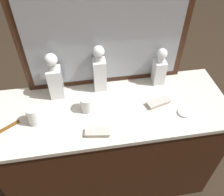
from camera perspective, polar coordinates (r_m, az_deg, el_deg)
The scene contains 12 objects.
ground_plane at distance 2.08m, azimuth 0.00°, elevation -18.17°, with size 6.00×6.00×0.00m, color #2D2319.
dresser at distance 1.72m, azimuth 0.00°, elevation -11.82°, with size 1.40×0.52×0.83m.
dresser_mirror at distance 1.38m, azimuth -1.69°, elevation 14.06°, with size 0.98×0.03×0.63m.
crystal_decanter_far_left at distance 1.44m, azimuth -3.04°, elevation 6.14°, with size 0.08×0.08×0.31m.
crystal_decanter_far_right at distance 1.52m, azimuth 11.34°, elevation 6.71°, with size 0.07×0.07×0.25m.
crystal_decanter_rear at distance 1.43m, azimuth -13.56°, elevation 4.24°, with size 0.08×0.08×0.30m.
crystal_tumbler_rear at distance 1.35m, azimuth -18.32°, elevation -4.11°, with size 0.07×0.07×0.11m.
crystal_tumbler_right at distance 1.36m, azimuth -6.06°, elevation -1.52°, with size 0.08×0.08×0.09m.
silver_brush_far_right at distance 1.26m, azimuth -3.49°, elevation -8.27°, with size 0.14×0.07×0.02m.
silver_brush_left at distance 1.43m, azimuth 11.14°, elevation -1.05°, with size 0.15×0.09×0.02m.
porcelain_dish at distance 1.42m, azimuth 17.02°, elevation -3.42°, with size 0.07×0.07×0.01m.
tortoiseshell_comb at distance 1.41m, azimuth -24.04°, elevation -6.59°, with size 0.13×0.10×0.01m.
Camera 1 is at (-0.15, -0.94, 1.85)m, focal length 37.89 mm.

